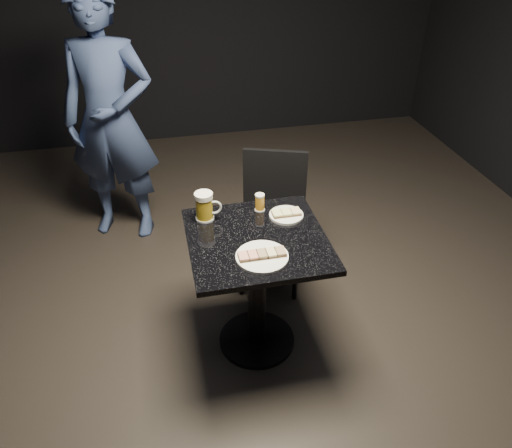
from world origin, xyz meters
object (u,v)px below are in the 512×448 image
Objects in this scene: plate_large at (262,257)px; beer_tumbler at (260,202)px; patron at (110,120)px; plate_small at (286,215)px; beer_mug at (205,206)px; chair at (273,212)px; table at (257,274)px.

plate_large is 0.43m from beer_tumbler.
plate_large is 1.70m from patron.
plate_small is 1.53m from patron.
plate_small is at bearing -35.42° from patron.
chair is (0.47, 0.37, -0.33)m from beer_mug.
plate_large is at bearing -94.12° from table.
plate_small is at bearing -36.97° from beer_tumbler.
beer_mug is (-0.22, 0.40, 0.07)m from plate_large.
chair is (0.04, 0.44, -0.26)m from plate_small.
table is 4.75× the size of beer_mug.
beer_tumbler is 0.48m from chair.
beer_tumbler is 0.11× the size of chair.
chair is at bearing 84.98° from plate_small.
patron is 1.60m from table.
beer_mug reaches higher than plate_small.
chair is (0.16, 0.34, -0.30)m from beer_tumbler.
plate_small is 0.51m from chair.
patron is at bearing 125.54° from beer_tumbler.
chair is at bearing 38.29° from beer_mug.
table is 0.86× the size of chair.
beer_tumbler is at bearing -37.19° from patron.
plate_small reaches higher than table.
table is 0.64m from chair.
beer_mug is (-0.43, 0.07, 0.07)m from plate_small.
patron is at bearing 114.91° from plate_large.
beer_mug is at bearing -141.71° from chair.
beer_tumbler is (0.08, 0.42, 0.04)m from plate_large.
patron is 2.39× the size of table.
patron is (-0.93, 1.21, 0.14)m from plate_small.
beer_mug is at bearing 118.88° from plate_large.
plate_large is at bearing -47.81° from patron.
patron is 11.33× the size of beer_mug.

